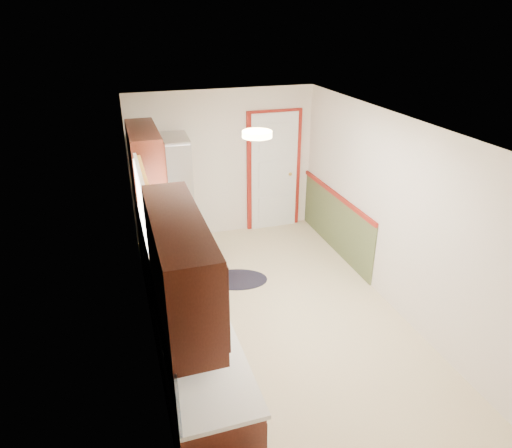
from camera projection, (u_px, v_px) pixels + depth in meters
room_shell at (276, 228)px, 5.25m from camera, size 3.20×5.20×2.52m
kitchen_run at (176, 287)px, 4.82m from camera, size 0.63×4.00×2.20m
back_wall_trim at (287, 182)px, 7.56m from camera, size 1.12×2.30×2.08m
ceiling_fixture at (257, 134)px, 4.50m from camera, size 0.30×0.30×0.06m
microwave at (195, 318)px, 3.85m from camera, size 0.31×0.52×0.34m
refrigerator at (166, 197)px, 6.86m from camera, size 0.79×0.78×1.84m
rug at (237, 279)px, 6.47m from camera, size 0.98×0.77×0.01m
cooktop at (165, 229)px, 5.79m from camera, size 0.50×0.60×0.02m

